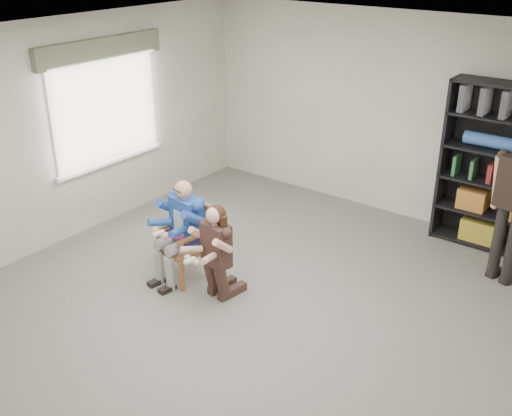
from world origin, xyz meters
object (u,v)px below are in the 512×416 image
Objects in this scene: armchair at (183,242)px; standing_man at (512,211)px; kneeling_woman at (215,254)px; seated_man at (182,231)px.

standing_man reaches higher than armchair.
armchair is 0.60m from kneeling_woman.
kneeling_woman is at bearing -3.31° from armchair.
standing_man is (2.96, 2.14, 0.42)m from armchair.
armchair is at bearing 176.69° from kneeling_woman.
standing_man reaches higher than kneeling_woman.
seated_man is 1.09× the size of kneeling_woman.
standing_man is at bearing 44.28° from seated_man.
seated_man reaches higher than armchair.
standing_man is (2.96, 2.14, 0.28)m from seated_man.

